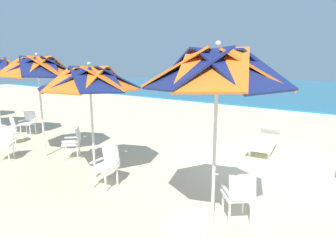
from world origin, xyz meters
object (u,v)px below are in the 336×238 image
at_px(plastic_chair_7, 9,129).
at_px(sun_lounger_1, 265,141).
at_px(beach_umbrella_2, 38,68).
at_px(plastic_chair_4, 74,141).
at_px(beach_umbrella_1, 90,80).
at_px(plastic_chair_2, 107,163).
at_px(plastic_chair_1, 184,233).
at_px(plastic_chair_3, 4,142).
at_px(plastic_chair_0, 239,194).
at_px(beach_umbrella_0, 217,71).
at_px(plastic_chair_5, 28,122).

distance_m(plastic_chair_7, sun_lounger_1, 8.08).
bearing_deg(beach_umbrella_2, plastic_chair_4, 25.36).
relative_size(beach_umbrella_1, plastic_chair_2, 2.98).
bearing_deg(beach_umbrella_2, beach_umbrella_1, -1.49).
bearing_deg(sun_lounger_1, plastic_chair_1, -81.08).
bearing_deg(sun_lounger_1, plastic_chair_4, -133.44).
xyz_separation_m(plastic_chair_1, beach_umbrella_1, (-3.18, 1.06, 1.71)).
height_order(beach_umbrella_1, plastic_chair_3, beach_umbrella_1).
bearing_deg(beach_umbrella_2, plastic_chair_2, -3.02).
relative_size(plastic_chair_1, beach_umbrella_2, 0.31).
height_order(plastic_chair_0, sun_lounger_1, plastic_chair_0).
relative_size(beach_umbrella_0, plastic_chair_1, 3.27).
xyz_separation_m(plastic_chair_0, sun_lounger_1, (-0.97, 4.16, -0.22)).
relative_size(plastic_chair_4, sun_lounger_1, 0.39).
xyz_separation_m(plastic_chair_1, beach_umbrella_2, (-5.52, 1.12, 1.95)).
distance_m(plastic_chair_0, plastic_chair_1, 1.39).
bearing_deg(beach_umbrella_2, plastic_chair_7, -176.84).
bearing_deg(plastic_chair_0, beach_umbrella_1, -174.26).
bearing_deg(plastic_chair_1, beach_umbrella_0, 98.45).
relative_size(beach_umbrella_1, plastic_chair_7, 2.98).
bearing_deg(plastic_chair_1, plastic_chair_7, 172.41).
bearing_deg(plastic_chair_7, beach_umbrella_2, 3.16).
height_order(plastic_chair_1, beach_umbrella_1, beach_umbrella_1).
relative_size(plastic_chair_1, plastic_chair_3, 1.00).
bearing_deg(beach_umbrella_1, plastic_chair_3, -165.22).
relative_size(plastic_chair_0, plastic_chair_2, 1.00).
bearing_deg(sun_lounger_1, plastic_chair_7, -145.80).
height_order(plastic_chair_0, plastic_chair_7, same).
height_order(beach_umbrella_0, beach_umbrella_1, beach_umbrella_0).
bearing_deg(plastic_chair_7, plastic_chair_0, 2.86).
xyz_separation_m(beach_umbrella_0, sun_lounger_1, (-0.72, 4.56, -2.14)).
xyz_separation_m(beach_umbrella_2, plastic_chair_3, (-0.56, -0.82, -1.95)).
xyz_separation_m(plastic_chair_1, plastic_chair_3, (-6.08, 0.29, 0.00)).
height_order(beach_umbrella_2, plastic_chair_7, beach_umbrella_2).
xyz_separation_m(beach_umbrella_2, plastic_chair_4, (0.83, 0.39, -1.95)).
bearing_deg(beach_umbrella_2, plastic_chair_3, -124.04).
bearing_deg(beach_umbrella_1, sun_lounger_1, 62.74).
distance_m(plastic_chair_2, plastic_chair_3, 3.51).
bearing_deg(plastic_chair_5, plastic_chair_0, -4.01).
relative_size(plastic_chair_2, beach_umbrella_2, 0.31).
relative_size(plastic_chair_0, plastic_chair_4, 1.00).
relative_size(beach_umbrella_2, plastic_chair_3, 3.28).
height_order(beach_umbrella_1, plastic_chair_2, beach_umbrella_1).
xyz_separation_m(beach_umbrella_1, plastic_chair_3, (-2.90, -0.76, -1.71)).
bearing_deg(plastic_chair_2, plastic_chair_4, 165.16).
xyz_separation_m(beach_umbrella_0, plastic_chair_2, (-2.48, -0.02, -1.92)).
relative_size(beach_umbrella_1, sun_lounger_1, 1.16).
xyz_separation_m(plastic_chair_2, plastic_chair_5, (-5.70, 1.01, 0.00)).
height_order(plastic_chair_2, plastic_chair_7, same).
distance_m(beach_umbrella_0, beach_umbrella_2, 5.38).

